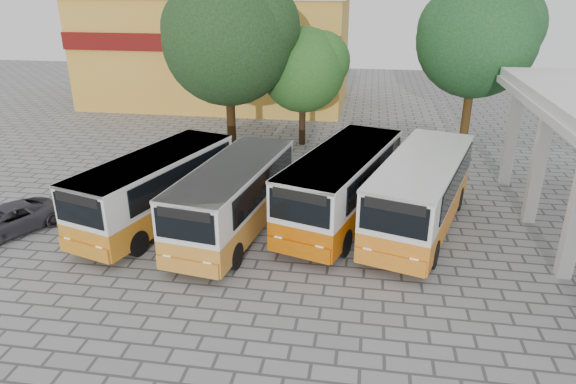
% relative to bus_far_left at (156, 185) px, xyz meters
% --- Properties ---
extents(ground, '(90.00, 90.00, 0.00)m').
position_rel_bus_far_left_xyz_m(ground, '(7.14, -3.62, -1.64)').
color(ground, gray).
rests_on(ground, ground).
extents(shophouse_block, '(20.40, 10.40, 8.30)m').
position_rel_bus_far_left_xyz_m(shophouse_block, '(-3.86, 22.37, 2.52)').
color(shophouse_block, '#BE892D').
rests_on(shophouse_block, ground).
extents(bus_far_left, '(4.52, 8.33, 2.83)m').
position_rel_bus_far_left_xyz_m(bus_far_left, '(0.00, 0.00, 0.00)').
color(bus_far_left, '#B66B14').
rests_on(bus_far_left, ground).
extents(bus_centre_left, '(3.48, 8.05, 2.80)m').
position_rel_bus_far_left_xyz_m(bus_centre_left, '(3.32, -0.42, -0.02)').
color(bus_centre_left, '#B57423').
rests_on(bus_centre_left, ground).
extents(bus_centre_right, '(4.82, 8.77, 2.98)m').
position_rel_bus_far_left_xyz_m(bus_centre_right, '(7.35, 1.31, 0.08)').
color(bus_centre_right, '#AC4C00').
rests_on(bus_centre_right, ground).
extents(bus_far_right, '(4.81, 8.81, 2.99)m').
position_rel_bus_far_left_xyz_m(bus_far_right, '(10.40, 0.97, 0.09)').
color(bus_far_right, '#C26915').
rests_on(bus_far_right, ground).
extents(tree_left, '(7.42, 7.06, 9.79)m').
position_rel_bus_far_left_xyz_m(tree_left, '(0.58, 9.83, 4.85)').
color(tree_left, black).
rests_on(tree_left, ground).
extents(tree_middle, '(5.12, 4.88, 6.89)m').
position_rel_bus_far_left_xyz_m(tree_middle, '(4.40, 11.77, 2.98)').
color(tree_middle, black).
rests_on(tree_middle, ground).
extents(tree_right, '(6.61, 6.29, 9.54)m').
position_rel_bus_far_left_xyz_m(tree_right, '(13.71, 11.42, 4.96)').
color(tree_right, '#442D11').
rests_on(tree_right, ground).
extents(parked_car, '(3.55, 4.44, 1.12)m').
position_rel_bus_far_left_xyz_m(parked_car, '(-5.47, -1.90, -1.08)').
color(parked_car, '#2F2E35').
rests_on(parked_car, ground).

